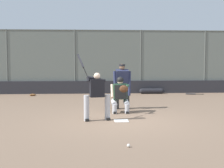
# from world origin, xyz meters

# --- Properties ---
(ground_plane) EXTENTS (160.00, 160.00, 0.00)m
(ground_plane) POSITION_xyz_m (0.00, 0.00, 0.00)
(ground_plane) COLOR #7A604C
(home_plate_marker) EXTENTS (0.43, 0.43, 0.01)m
(home_plate_marker) POSITION_xyz_m (0.00, 0.00, 0.01)
(home_plate_marker) COLOR white
(home_plate_marker) RESTS_ON ground_plane
(backstop_fence) EXTENTS (18.31, 0.08, 3.50)m
(backstop_fence) POSITION_xyz_m (0.00, -7.92, 1.84)
(backstop_fence) COLOR #515651
(backstop_fence) RESTS_ON ground_plane
(padding_wall) EXTENTS (17.87, 0.18, 0.69)m
(padding_wall) POSITION_xyz_m (0.00, -7.82, 0.35)
(padding_wall) COLOR #28282D
(padding_wall) RESTS_ON ground_plane
(bleachers_beyond) EXTENTS (12.76, 3.05, 1.80)m
(bleachers_beyond) POSITION_xyz_m (-3.13, -10.77, 0.59)
(bleachers_beyond) COLOR slate
(bleachers_beyond) RESTS_ON ground_plane
(batter_at_plate) EXTENTS (1.04, 0.57, 2.04)m
(batter_at_plate) POSITION_xyz_m (0.75, -0.14, 0.80)
(batter_at_plate) COLOR #B7B7BC
(batter_at_plate) RESTS_ON ground_plane
(catcher_behind_plate) EXTENTS (0.66, 0.77, 1.26)m
(catcher_behind_plate) POSITION_xyz_m (-0.11, -1.49, 0.65)
(catcher_behind_plate) COLOR #B7B7BC
(catcher_behind_plate) RESTS_ON ground_plane
(umpire_home) EXTENTS (0.69, 0.41, 1.70)m
(umpire_home) POSITION_xyz_m (-0.24, -2.31, 0.91)
(umpire_home) COLOR #333333
(umpire_home) RESTS_ON ground_plane
(spare_bat_near_backstop) EXTENTS (0.89, 0.30, 0.07)m
(spare_bat_near_backstop) POSITION_xyz_m (-4.45, -6.91, 0.03)
(spare_bat_near_backstop) COLOR black
(spare_bat_near_backstop) RESTS_ON ground_plane
(fielding_glove_on_dirt) EXTENTS (0.31, 0.23, 0.11)m
(fielding_glove_on_dirt) POSITION_xyz_m (3.94, -6.85, 0.05)
(fielding_glove_on_dirt) COLOR brown
(fielding_glove_on_dirt) RESTS_ON ground_plane
(baseball_loose) EXTENTS (0.07, 0.07, 0.07)m
(baseball_loose) POSITION_xyz_m (0.11, 2.86, 0.04)
(baseball_loose) COLOR white
(baseball_loose) RESTS_ON ground_plane
(equipment_bag_dugout_side) EXTENTS (1.38, 0.29, 0.29)m
(equipment_bag_dugout_side) POSITION_xyz_m (-2.37, -7.46, 0.15)
(equipment_bag_dugout_side) COLOR black
(equipment_bag_dugout_side) RESTS_ON ground_plane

